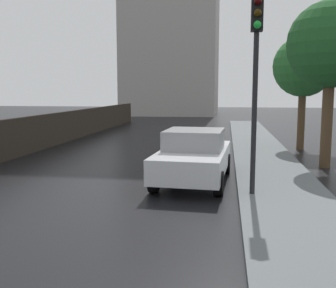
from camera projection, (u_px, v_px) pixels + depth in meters
car_white_mid_road at (194, 156)px, 11.22m from camera, size 2.07×4.25×1.47m
traffic_light at (256, 60)px, 9.05m from camera, size 0.26×0.39×4.48m
street_tree_near at (331, 46)px, 12.93m from camera, size 2.82×2.82×5.45m
street_tree_mid at (304, 67)px, 17.02m from camera, size 2.58×2.58×4.87m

